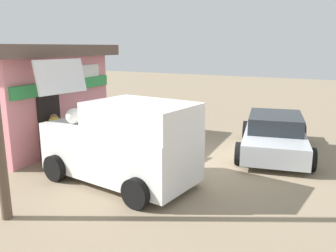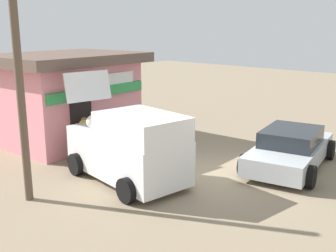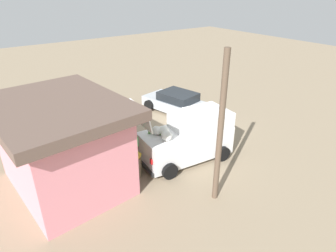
# 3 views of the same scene
# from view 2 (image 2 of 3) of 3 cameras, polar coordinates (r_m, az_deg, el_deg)

# --- Properties ---
(ground_plane) EXTENTS (60.00, 60.00, 0.00)m
(ground_plane) POSITION_cam_2_polar(r_m,az_deg,el_deg) (12.60, 4.88, -6.66)
(ground_plane) COLOR gray
(storefront_bar) EXTENTS (5.71, 4.62, 3.39)m
(storefront_bar) POSITION_cam_2_polar(r_m,az_deg,el_deg) (16.16, -13.73, 3.99)
(storefront_bar) COLOR pink
(storefront_bar) RESTS_ON ground_plane
(delivery_van) EXTENTS (2.43, 4.29, 2.99)m
(delivery_van) POSITION_cam_2_polar(r_m,az_deg,el_deg) (11.74, -5.42, -2.92)
(delivery_van) COLOR white
(delivery_van) RESTS_ON ground_plane
(parked_sedan) EXTENTS (4.66, 2.89, 1.24)m
(parked_sedan) POSITION_cam_2_polar(r_m,az_deg,el_deg) (13.56, 16.63, -3.08)
(parked_sedan) COLOR #B2B7BC
(parked_sedan) RESTS_ON ground_plane
(vendor_standing) EXTENTS (0.39, 0.56, 1.70)m
(vendor_standing) POSITION_cam_2_polar(r_m,az_deg,el_deg) (14.24, -6.48, -0.13)
(vendor_standing) COLOR navy
(vendor_standing) RESTS_ON ground_plane
(customer_bending) EXTENTS (0.72, 0.74, 1.39)m
(customer_bending) POSITION_cam_2_polar(r_m,az_deg,el_deg) (13.90, -11.54, -1.24)
(customer_bending) COLOR #726047
(customer_bending) RESTS_ON ground_plane
(unloaded_banana_pile) EXTENTS (0.84, 0.78, 0.40)m
(unloaded_banana_pile) POSITION_cam_2_polar(r_m,az_deg,el_deg) (14.25, -11.74, -3.67)
(unloaded_banana_pile) COLOR silver
(unloaded_banana_pile) RESTS_ON ground_plane
(paint_bucket) EXTENTS (0.30, 0.30, 0.35)m
(paint_bucket) POSITION_cam_2_polar(r_m,az_deg,el_deg) (15.88, -1.70, -1.64)
(paint_bucket) COLOR silver
(paint_bucket) RESTS_ON ground_plane
(utility_pole) EXTENTS (0.20, 0.20, 5.37)m
(utility_pole) POSITION_cam_2_polar(r_m,az_deg,el_deg) (10.67, -19.76, 3.80)
(utility_pole) COLOR brown
(utility_pole) RESTS_ON ground_plane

